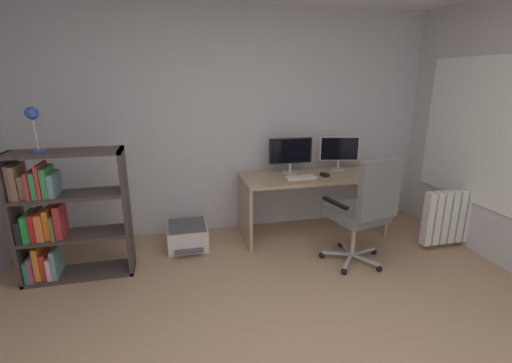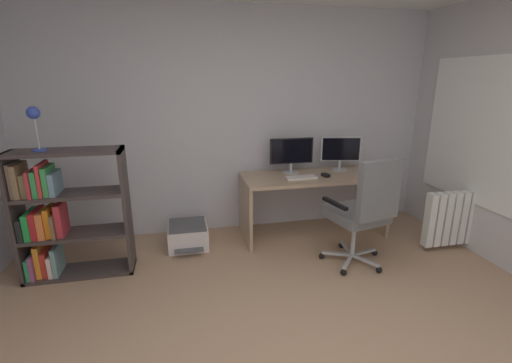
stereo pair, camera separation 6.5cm
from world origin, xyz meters
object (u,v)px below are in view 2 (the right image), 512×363
at_px(bookshelf, 59,216).
at_px(desk, 313,190).
at_px(computer_mouse, 326,175).
at_px(desk_lamp, 34,119).
at_px(monitor_secondary, 341,151).
at_px(monitor_main, 291,152).
at_px(radiator, 461,217).
at_px(printer, 188,235).
at_px(keyboard, 301,177).
at_px(office_chair, 364,208).

bearing_deg(bookshelf, desk, 8.26).
xyz_separation_m(computer_mouse, desk_lamp, (-2.75, -0.28, 0.72)).
bearing_deg(computer_mouse, monitor_secondary, 29.13).
height_order(monitor_main, radiator, monitor_main).
relative_size(desk, printer, 3.19).
distance_m(keyboard, desk_lamp, 2.58).
relative_size(monitor_main, bookshelf, 0.43).
xyz_separation_m(desk_lamp, printer, (1.20, 0.35, -1.33)).
height_order(keyboard, printer, keyboard).
xyz_separation_m(keyboard, computer_mouse, (0.29, 0.01, 0.01)).
bearing_deg(keyboard, radiator, -21.71).
xyz_separation_m(keyboard, radiator, (1.61, -0.59, -0.38)).
bearing_deg(printer, bookshelf, -162.90).
bearing_deg(desk, keyboard, -153.19).
distance_m(keyboard, radiator, 1.76).
xyz_separation_m(bookshelf, desk_lamp, (-0.06, -0.00, 0.88)).
relative_size(monitor_main, monitor_secondary, 1.08).
xyz_separation_m(desk, radiator, (1.42, -0.69, -0.19)).
height_order(computer_mouse, office_chair, office_chair).
distance_m(monitor_main, monitor_secondary, 0.61).
relative_size(computer_mouse, printer, 0.19).
bearing_deg(monitor_main, printer, -171.85).
xyz_separation_m(monitor_main, bookshelf, (-2.36, -0.53, -0.38)).
xyz_separation_m(desk, computer_mouse, (0.10, -0.09, 0.20)).
xyz_separation_m(monitor_main, office_chair, (0.40, -0.98, -0.35)).
relative_size(monitor_secondary, keyboard, 1.38).
relative_size(computer_mouse, radiator, 0.12).
bearing_deg(computer_mouse, office_chair, -95.80).
bearing_deg(computer_mouse, desk, 124.98).
bearing_deg(printer, computer_mouse, -2.45).
relative_size(monitor_secondary, bookshelf, 0.39).
bearing_deg(monitor_secondary, computer_mouse, -139.27).
distance_m(monitor_main, printer, 1.49).
height_order(computer_mouse, printer, computer_mouse).
bearing_deg(computer_mouse, keyboard, 169.52).
relative_size(office_chair, radiator, 1.31).
height_order(monitor_main, printer, monitor_main).
bearing_deg(computer_mouse, desk_lamp, 174.31).
bearing_deg(printer, monitor_secondary, 5.46).
relative_size(monitor_main, printer, 0.99).
xyz_separation_m(monitor_main, desk_lamp, (-2.42, -0.53, 0.50)).
distance_m(monitor_secondary, printer, 2.02).
bearing_deg(bookshelf, monitor_main, 12.54).
distance_m(computer_mouse, radiator, 1.50).
distance_m(bookshelf, radiator, 4.03).
distance_m(desk, bookshelf, 2.62).
bearing_deg(bookshelf, keyboard, 6.62).
bearing_deg(desk_lamp, radiator, -4.43).
bearing_deg(monitor_main, keyboard, -81.50).
bearing_deg(monitor_main, radiator, -27.02).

